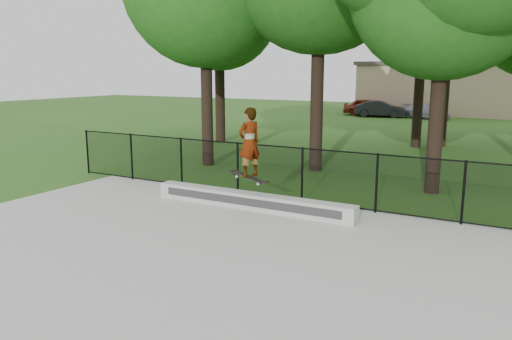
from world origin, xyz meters
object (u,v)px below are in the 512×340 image
object	(u,v)px
car_a	(368,107)
car_b	(380,109)
car_c	(426,112)
skater_airborne	(249,144)
grind_ledge	(251,201)

from	to	relation	value
car_a	car_b	xyz separation A→B (m)	(1.32, -1.22, -0.04)
car_a	car_b	distance (m)	1.80
car_c	skater_airborne	world-z (taller)	skater_airborne
car_b	skater_airborne	size ratio (longest dim) A/B	1.83
grind_ledge	car_c	distance (m)	28.27
grind_ledge	car_c	xyz separation A→B (m)	(-0.95, 28.25, 0.27)
car_b	skater_airborne	world-z (taller)	skater_airborne
grind_ledge	car_a	world-z (taller)	car_a
grind_ledge	car_c	world-z (taller)	car_c
car_c	skater_airborne	size ratio (longest dim) A/B	1.79
grind_ledge	car_a	xyz separation A→B (m)	(-5.64, 29.17, 0.41)
grind_ledge	skater_airborne	distance (m)	1.56
car_a	car_c	bearing A→B (deg)	-114.88
car_b	grind_ledge	bearing A→B (deg)	177.08
grind_ledge	skater_airborne	bearing A→B (deg)	-67.28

